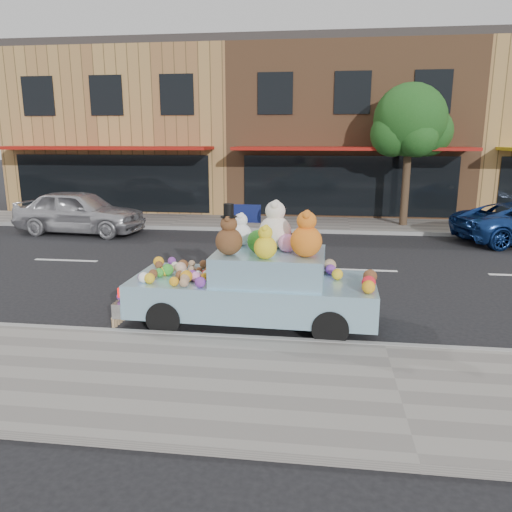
# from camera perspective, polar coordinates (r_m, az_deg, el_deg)

# --- Properties ---
(ground) EXTENTS (120.00, 120.00, 0.00)m
(ground) POSITION_cam_1_polar(r_m,az_deg,el_deg) (13.01, 11.93, -1.60)
(ground) COLOR black
(ground) RESTS_ON ground
(near_sidewalk) EXTENTS (60.00, 3.00, 0.12)m
(near_sidewalk) POSITION_cam_1_polar(r_m,az_deg,el_deg) (6.93, 15.93, -14.98)
(near_sidewalk) COLOR gray
(near_sidewalk) RESTS_ON ground
(far_sidewalk) EXTENTS (60.00, 3.00, 0.12)m
(far_sidewalk) POSITION_cam_1_polar(r_m,az_deg,el_deg) (19.34, 10.56, 3.50)
(far_sidewalk) COLOR gray
(far_sidewalk) RESTS_ON ground
(near_kerb) EXTENTS (60.00, 0.12, 0.13)m
(near_kerb) POSITION_cam_1_polar(r_m,az_deg,el_deg) (8.27, 14.47, -10.05)
(near_kerb) COLOR gray
(near_kerb) RESTS_ON ground
(far_kerb) EXTENTS (60.00, 0.12, 0.13)m
(far_kerb) POSITION_cam_1_polar(r_m,az_deg,el_deg) (17.87, 10.79, 2.70)
(far_kerb) COLOR gray
(far_kerb) RESTS_ON ground
(storefront_left) EXTENTS (10.00, 9.80, 7.30)m
(storefront_left) POSITION_cam_1_polar(r_m,az_deg,el_deg) (26.10, -12.90, 13.79)
(storefront_left) COLOR #A77F46
(storefront_left) RESTS_ON ground
(storefront_mid) EXTENTS (10.00, 9.80, 7.30)m
(storefront_mid) POSITION_cam_1_polar(r_m,az_deg,el_deg) (24.54, 10.29, 13.96)
(storefront_mid) COLOR brown
(storefront_mid) RESTS_ON ground
(street_tree) EXTENTS (3.00, 2.70, 5.22)m
(street_tree) POSITION_cam_1_polar(r_m,az_deg,el_deg) (19.34, 17.21, 13.96)
(street_tree) COLOR #38281C
(street_tree) RESTS_ON ground
(car_silver) EXTENTS (4.66, 2.20, 1.54)m
(car_silver) POSITION_cam_1_polar(r_m,az_deg,el_deg) (18.60, -19.52, 4.79)
(car_silver) COLOR #BBBBC0
(car_silver) RESTS_ON ground
(art_car) EXTENTS (4.53, 1.88, 2.22)m
(art_car) POSITION_cam_1_polar(r_m,az_deg,el_deg) (8.91, -0.05, -2.89)
(art_car) COLOR black
(art_car) RESTS_ON ground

